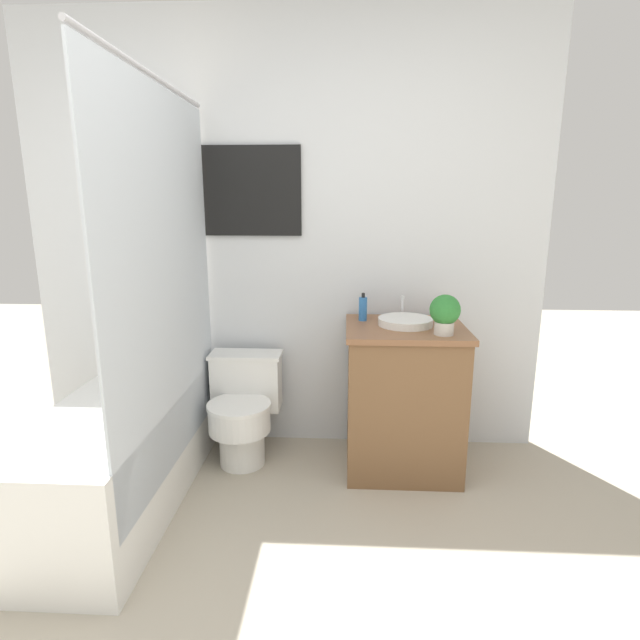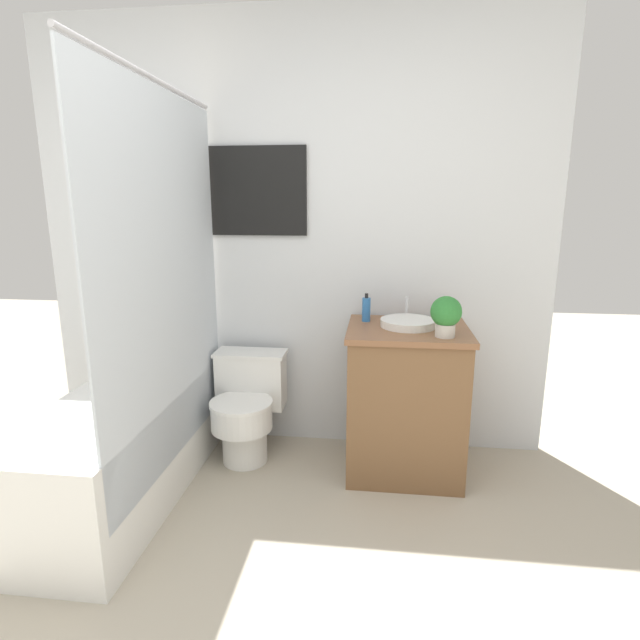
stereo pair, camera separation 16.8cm
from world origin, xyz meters
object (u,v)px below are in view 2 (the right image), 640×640
at_px(soap_bottle, 366,309).
at_px(potted_plant, 446,314).
at_px(sink, 408,323).
at_px(toilet, 247,405).

height_order(soap_bottle, potted_plant, potted_plant).
distance_m(sink, potted_plant, 0.27).
height_order(sink, potted_plant, potted_plant).
bearing_deg(potted_plant, soap_bottle, 143.92).
xyz_separation_m(soap_bottle, potted_plant, (0.40, -0.29, 0.04)).
xyz_separation_m(toilet, soap_bottle, (0.68, 0.08, 0.57)).
bearing_deg(sink, potted_plant, -48.42).
relative_size(soap_bottle, potted_plant, 0.77).
bearing_deg(toilet, sink, -0.80).
xyz_separation_m(toilet, sink, (0.90, -0.01, 0.52)).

